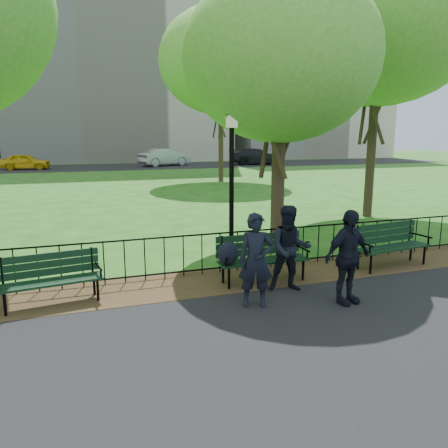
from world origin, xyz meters
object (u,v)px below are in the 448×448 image
object	(u,v)px
lamppost	(232,178)
person_right	(347,257)
person_mid	(290,249)
park_bench_main	(248,253)
tree_near_e	(281,58)
tree_mid_e	(380,14)
tree_far_e	(221,61)
park_bench_right_a	(389,240)
taxi	(26,162)
person_left	(256,260)
park_bench_left_a	(50,273)
sedan_dark	(257,157)
sedan_silver	(164,157)

from	to	relation	value
lamppost	person_right	distance (m)	3.88
person_mid	person_right	xyz separation A→B (m)	(0.65, -0.89, 0.02)
park_bench_main	tree_near_e	xyz separation A→B (m)	(1.95, 2.76, 4.17)
tree_mid_e	tree_far_e	xyz separation A→B (m)	(-1.20, 13.25, 0.42)
tree_near_e	person_right	distance (m)	5.87
park_bench_right_a	tree_near_e	size ratio (longest dim) A/B	0.28
lamppost	tree_near_e	distance (m)	3.35
park_bench_main	tree_mid_e	world-z (taller)	tree_mid_e
park_bench_main	taxi	world-z (taller)	taxi
tree_near_e	person_right	bearing A→B (deg)	-99.46
person_left	person_right	xyz separation A→B (m)	(1.56, -0.38, 0.02)
person_mid	park_bench_left_a	bearing A→B (deg)	-172.40
park_bench_main	lamppost	distance (m)	2.51
person_mid	taxi	bearing A→B (deg)	120.51
park_bench_left_a	sedan_dark	size ratio (longest dim) A/B	0.33
person_right	sedan_silver	size ratio (longest dim) A/B	0.34
person_left	sedan_silver	world-z (taller)	person_left
lamppost	tree_far_e	world-z (taller)	tree_far_e
taxi	park_bench_right_a	bearing A→B (deg)	-153.01
sedan_dark	taxi	bearing A→B (deg)	99.56
tree_far_e	person_mid	xyz separation A→B (m)	(-5.11, -19.32, -6.48)
park_bench_main	person_mid	bearing A→B (deg)	-45.55
park_bench_left_a	tree_mid_e	size ratio (longest dim) A/B	0.18
taxi	person_mid	bearing A→B (deg)	-157.87
tree_near_e	person_left	bearing A→B (deg)	-120.29
park_bench_left_a	sedan_silver	size ratio (longest dim) A/B	0.36
tree_mid_e	sedan_silver	size ratio (longest dim) A/B	2.01
sedan_silver	sedan_dark	world-z (taller)	sedan_silver
person_left	park_bench_left_a	bearing A→B (deg)	177.07
park_bench_main	sedan_silver	bearing A→B (deg)	81.79
lamppost	taxi	size ratio (longest dim) A/B	0.88
tree_far_e	sedan_dark	world-z (taller)	tree_far_e
tree_near_e	sedan_silver	xyz separation A→B (m)	(3.10, 30.83, -3.99)
person_mid	sedan_dark	world-z (taller)	person_mid
tree_mid_e	tree_near_e	bearing A→B (deg)	-151.47
tree_mid_e	sedan_dark	world-z (taller)	tree_mid_e
park_bench_main	tree_mid_e	bearing A→B (deg)	38.64
person_mid	sedan_dark	size ratio (longest dim) A/B	0.30
lamppost	sedan_silver	distance (m)	31.81
park_bench_main	taxi	size ratio (longest dim) A/B	0.48
tree_far_e	person_mid	size ratio (longest dim) A/B	6.44
person_left	taxi	distance (m)	34.83
lamppost	person_mid	world-z (taller)	lamppost
lamppost	taxi	distance (m)	31.83
taxi	person_right	bearing A→B (deg)	-157.16
lamppost	tree_mid_e	xyz separation A→B (m)	(6.48, 3.32, 4.99)
tree_far_e	person_right	distance (m)	21.68
sedan_dark	lamppost	bearing A→B (deg)	166.84
tree_far_e	sedan_silver	bearing A→B (deg)	92.52
lamppost	tree_near_e	xyz separation A→B (m)	(1.54, 0.63, 2.91)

